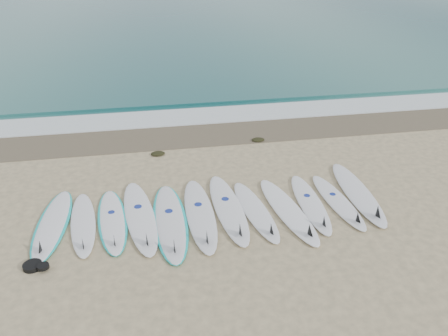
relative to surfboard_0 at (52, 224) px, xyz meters
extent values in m
plane|color=tan|center=(3.20, -0.11, -0.05)|extent=(120.00, 120.00, 0.00)
cube|color=#25625F|center=(3.20, 32.39, -0.03)|extent=(120.00, 55.00, 0.03)
cube|color=brown|center=(3.20, 3.99, -0.04)|extent=(120.00, 1.80, 0.01)
cube|color=silver|center=(3.20, 5.39, -0.03)|extent=(120.00, 1.40, 0.04)
cube|color=#25625F|center=(3.20, 6.89, 0.00)|extent=(120.00, 1.00, 0.10)
ellipsoid|color=white|center=(0.00, 0.04, 0.00)|extent=(0.65, 2.51, 0.08)
ellipsoid|color=#17C9C4|center=(0.00, 0.04, -0.01)|extent=(0.73, 2.54, 0.06)
cone|color=black|center=(-0.05, -0.87, 0.14)|extent=(0.22, 0.28, 0.27)
ellipsoid|color=white|center=(0.59, -0.04, -0.01)|extent=(0.74, 2.34, 0.07)
cone|color=black|center=(0.69, -0.87, 0.13)|extent=(0.22, 0.27, 0.25)
ellipsoid|color=white|center=(1.15, -0.04, -0.01)|extent=(0.73, 2.39, 0.08)
ellipsoid|color=#17C9C4|center=(1.15, -0.04, -0.01)|extent=(0.82, 2.41, 0.05)
cone|color=black|center=(1.24, -0.89, 0.13)|extent=(0.22, 0.27, 0.25)
cylinder|color=navy|center=(1.13, 0.19, 0.03)|extent=(0.15, 0.15, 0.01)
ellipsoid|color=white|center=(1.70, 0.02, 0.00)|extent=(0.92, 2.83, 0.09)
cone|color=black|center=(1.83, -0.99, 0.16)|extent=(0.27, 0.32, 0.30)
cylinder|color=navy|center=(1.66, 0.28, 0.05)|extent=(0.18, 0.18, 0.01)
ellipsoid|color=white|center=(2.29, -0.26, 0.00)|extent=(0.61, 2.77, 0.09)
ellipsoid|color=#17C9C4|center=(2.29, -0.26, -0.01)|extent=(0.71, 2.79, 0.06)
cone|color=black|center=(2.30, -1.27, 0.16)|extent=(0.24, 0.30, 0.29)
cylinder|color=navy|center=(2.29, 0.00, 0.05)|extent=(0.16, 0.16, 0.01)
ellipsoid|color=white|center=(2.91, -0.12, 0.00)|extent=(0.59, 2.76, 0.09)
cone|color=black|center=(2.91, -1.13, 0.16)|extent=(0.24, 0.30, 0.29)
cylinder|color=navy|center=(2.91, 0.15, 0.05)|extent=(0.16, 0.16, 0.01)
ellipsoid|color=white|center=(3.51, -0.01, 0.00)|extent=(0.69, 2.78, 0.09)
cone|color=black|center=(3.56, -1.01, 0.16)|extent=(0.25, 0.30, 0.29)
cylinder|color=navy|center=(3.50, 0.26, 0.05)|extent=(0.17, 0.17, 0.01)
ellipsoid|color=white|center=(4.05, -0.20, -0.01)|extent=(0.76, 2.42, 0.08)
cone|color=black|center=(4.15, -1.06, 0.13)|extent=(0.23, 0.28, 0.25)
ellipsoid|color=white|center=(4.71, -0.30, 0.00)|extent=(0.89, 2.68, 0.08)
cone|color=black|center=(4.83, -1.26, 0.15)|extent=(0.26, 0.31, 0.28)
ellipsoid|color=white|center=(5.27, -0.13, -0.01)|extent=(0.62, 2.42, 0.08)
cone|color=black|center=(5.22, -1.00, 0.13)|extent=(0.22, 0.27, 0.26)
cylinder|color=navy|center=(5.28, 0.10, 0.03)|extent=(0.15, 0.15, 0.01)
ellipsoid|color=white|center=(5.87, -0.16, -0.01)|extent=(0.63, 2.33, 0.07)
cone|color=black|center=(5.92, -1.00, 0.13)|extent=(0.21, 0.26, 0.25)
cylinder|color=navy|center=(5.85, 0.06, 0.03)|extent=(0.14, 0.14, 0.01)
ellipsoid|color=white|center=(6.44, 0.09, 0.00)|extent=(0.73, 2.79, 0.09)
cone|color=black|center=(6.38, -0.92, 0.16)|extent=(0.25, 0.31, 0.29)
ellipsoid|color=black|center=(2.19, 2.86, -0.01)|extent=(0.37, 0.29, 0.07)
ellipsoid|color=black|center=(4.98, 3.26, -0.01)|extent=(0.36, 0.28, 0.07)
cylinder|color=black|center=(-0.13, -1.21, -0.01)|extent=(0.32, 0.32, 0.08)
cylinder|color=black|center=(0.07, -1.31, 0.03)|extent=(0.20, 0.20, 0.06)
camera|label=1|loc=(2.09, -7.53, 4.99)|focal=35.00mm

